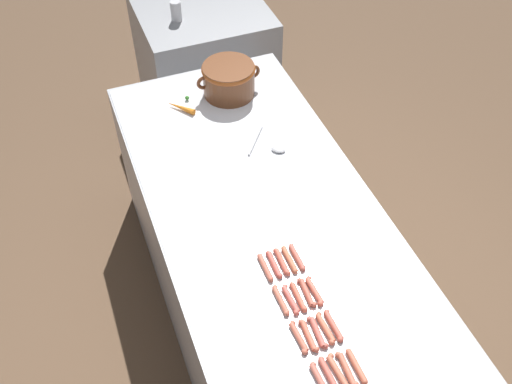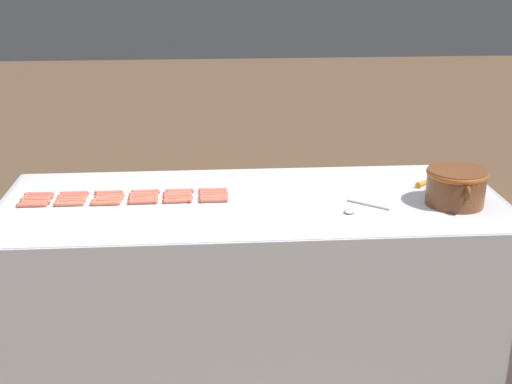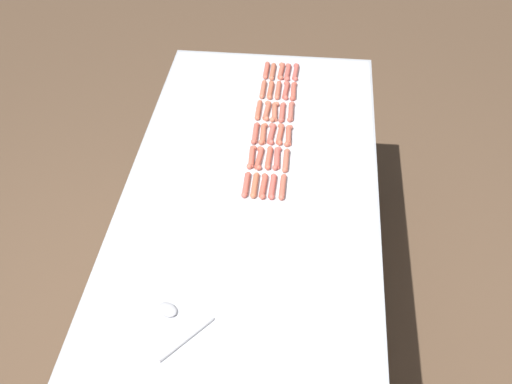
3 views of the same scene
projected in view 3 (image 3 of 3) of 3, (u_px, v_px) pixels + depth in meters
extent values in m
plane|color=brown|center=(247.00, 365.00, 3.02)|extent=(20.00, 20.00, 0.00)
cube|color=#ADAFB5|center=(247.00, 301.00, 2.73)|extent=(0.99, 2.47, 0.90)
cube|color=silver|center=(245.00, 222.00, 2.43)|extent=(0.97, 2.42, 0.00)
cylinder|color=#CA5B50|center=(296.00, 72.00, 3.20)|extent=(0.03, 0.12, 0.02)
sphere|color=#CA5B50|center=(296.00, 66.00, 3.25)|extent=(0.02, 0.02, 0.02)
sphere|color=#CA5B50|center=(295.00, 79.00, 3.16)|extent=(0.02, 0.02, 0.02)
cylinder|color=#C95A48|center=(294.00, 91.00, 3.07)|extent=(0.03, 0.12, 0.02)
sphere|color=#C95A48|center=(295.00, 84.00, 3.12)|extent=(0.02, 0.02, 0.02)
sphere|color=#C95A48|center=(292.00, 98.00, 3.03)|extent=(0.02, 0.02, 0.02)
cylinder|color=#C0604F|center=(291.00, 112.00, 2.95)|extent=(0.03, 0.12, 0.02)
sphere|color=#C0604F|center=(292.00, 104.00, 2.99)|extent=(0.02, 0.02, 0.02)
sphere|color=#C0604F|center=(290.00, 120.00, 2.90)|extent=(0.02, 0.02, 0.02)
cylinder|color=#C7604A|center=(289.00, 136.00, 2.81)|extent=(0.03, 0.12, 0.02)
sphere|color=#C7604A|center=(290.00, 127.00, 2.86)|extent=(0.02, 0.02, 0.02)
sphere|color=#C7604A|center=(287.00, 144.00, 2.77)|extent=(0.02, 0.02, 0.02)
cylinder|color=#C8654E|center=(286.00, 160.00, 2.68)|extent=(0.03, 0.12, 0.02)
sphere|color=#C8654E|center=(287.00, 151.00, 2.73)|extent=(0.02, 0.02, 0.02)
sphere|color=#C8654E|center=(285.00, 170.00, 2.64)|extent=(0.02, 0.02, 0.02)
cylinder|color=#C45F4B|center=(283.00, 187.00, 2.56)|extent=(0.02, 0.12, 0.02)
sphere|color=#C45F4B|center=(284.00, 177.00, 2.60)|extent=(0.02, 0.02, 0.02)
sphere|color=#C45F4B|center=(281.00, 197.00, 2.51)|extent=(0.02, 0.02, 0.02)
cylinder|color=#CA5D51|center=(288.00, 72.00, 3.20)|extent=(0.03, 0.12, 0.02)
sphere|color=#CA5D51|center=(288.00, 66.00, 3.25)|extent=(0.02, 0.02, 0.02)
sphere|color=#CA5D51|center=(287.00, 79.00, 3.16)|extent=(0.02, 0.02, 0.02)
cylinder|color=#C65A4D|center=(286.00, 90.00, 3.08)|extent=(0.03, 0.12, 0.02)
sphere|color=#C65A4D|center=(286.00, 83.00, 3.13)|extent=(0.02, 0.02, 0.02)
sphere|color=#C65A4D|center=(286.00, 98.00, 3.03)|extent=(0.02, 0.02, 0.02)
cylinder|color=#C25B4C|center=(282.00, 112.00, 2.94)|extent=(0.03, 0.12, 0.02)
sphere|color=#C25B4C|center=(284.00, 105.00, 2.99)|extent=(0.02, 0.02, 0.02)
sphere|color=#C25B4C|center=(281.00, 120.00, 2.90)|extent=(0.02, 0.02, 0.02)
cylinder|color=#CC624A|center=(280.00, 134.00, 2.82)|extent=(0.03, 0.12, 0.02)
sphere|color=#CC624A|center=(281.00, 126.00, 2.87)|extent=(0.02, 0.02, 0.02)
sphere|color=#CC624A|center=(280.00, 143.00, 2.77)|extent=(0.02, 0.02, 0.02)
cylinder|color=#CE5C50|center=(277.00, 158.00, 2.69)|extent=(0.03, 0.12, 0.02)
sphere|color=#CE5C50|center=(279.00, 149.00, 2.74)|extent=(0.02, 0.02, 0.02)
sphere|color=#CE5C50|center=(275.00, 168.00, 2.65)|extent=(0.02, 0.02, 0.02)
cylinder|color=#CE5A4D|center=(273.00, 186.00, 2.56)|extent=(0.03, 0.12, 0.02)
sphere|color=#CE5A4D|center=(274.00, 176.00, 2.61)|extent=(0.02, 0.02, 0.02)
sphere|color=#CE5A4D|center=(272.00, 197.00, 2.51)|extent=(0.02, 0.02, 0.02)
cylinder|color=#CB644E|center=(281.00, 71.00, 3.21)|extent=(0.03, 0.12, 0.02)
sphere|color=#CB644E|center=(281.00, 65.00, 3.26)|extent=(0.02, 0.02, 0.02)
sphere|color=#CB644E|center=(281.00, 78.00, 3.16)|extent=(0.02, 0.02, 0.02)
cylinder|color=#C9654D|center=(278.00, 90.00, 3.08)|extent=(0.02, 0.12, 0.02)
sphere|color=#C9654D|center=(279.00, 83.00, 3.13)|extent=(0.02, 0.02, 0.02)
sphere|color=#C9654D|center=(277.00, 97.00, 3.03)|extent=(0.02, 0.02, 0.02)
cylinder|color=#C3684D|center=(275.00, 112.00, 2.95)|extent=(0.03, 0.12, 0.02)
sphere|color=#C3684D|center=(277.00, 104.00, 2.99)|extent=(0.02, 0.02, 0.02)
sphere|color=#C3684D|center=(273.00, 120.00, 2.90)|extent=(0.02, 0.02, 0.02)
cylinder|color=#C55C4F|center=(271.00, 134.00, 2.82)|extent=(0.03, 0.12, 0.02)
sphere|color=#C55C4F|center=(272.00, 125.00, 2.87)|extent=(0.02, 0.02, 0.02)
sphere|color=#C55C4F|center=(271.00, 142.00, 2.77)|extent=(0.02, 0.02, 0.02)
cylinder|color=#CD5F48|center=(269.00, 158.00, 2.70)|extent=(0.02, 0.12, 0.02)
sphere|color=#CD5F48|center=(270.00, 149.00, 2.74)|extent=(0.02, 0.02, 0.02)
sphere|color=#CD5F48|center=(268.00, 167.00, 2.65)|extent=(0.02, 0.02, 0.02)
cylinder|color=#C55A47|center=(264.00, 186.00, 2.56)|extent=(0.03, 0.12, 0.02)
sphere|color=#C55A47|center=(265.00, 176.00, 2.61)|extent=(0.02, 0.02, 0.02)
sphere|color=#C55A47|center=(262.00, 197.00, 2.52)|extent=(0.02, 0.02, 0.02)
cylinder|color=#C2684B|center=(273.00, 72.00, 3.21)|extent=(0.02, 0.12, 0.02)
sphere|color=#C2684B|center=(274.00, 65.00, 3.25)|extent=(0.02, 0.02, 0.02)
sphere|color=#C2684B|center=(272.00, 78.00, 3.16)|extent=(0.02, 0.02, 0.02)
cylinder|color=#CA6447|center=(271.00, 90.00, 3.08)|extent=(0.03, 0.12, 0.02)
sphere|color=#CA6447|center=(271.00, 83.00, 3.13)|extent=(0.02, 0.02, 0.02)
sphere|color=#CA6447|center=(270.00, 97.00, 3.04)|extent=(0.02, 0.02, 0.02)
cylinder|color=#C4644C|center=(267.00, 111.00, 2.95)|extent=(0.03, 0.12, 0.02)
sphere|color=#C4644C|center=(267.00, 103.00, 3.00)|extent=(0.02, 0.02, 0.02)
sphere|color=#C4644C|center=(267.00, 119.00, 2.91)|extent=(0.02, 0.02, 0.02)
cylinder|color=#CA6549|center=(263.00, 134.00, 2.82)|extent=(0.03, 0.12, 0.02)
sphere|color=#CA6549|center=(265.00, 126.00, 2.87)|extent=(0.02, 0.02, 0.02)
sphere|color=#CA6549|center=(261.00, 142.00, 2.77)|extent=(0.02, 0.02, 0.02)
cylinder|color=#C05B48|center=(259.00, 158.00, 2.69)|extent=(0.03, 0.12, 0.02)
sphere|color=#C05B48|center=(260.00, 149.00, 2.74)|extent=(0.02, 0.02, 0.02)
sphere|color=#C05B48|center=(259.00, 168.00, 2.65)|extent=(0.02, 0.02, 0.02)
cylinder|color=#C16847|center=(255.00, 185.00, 2.57)|extent=(0.02, 0.12, 0.02)
sphere|color=#C16847|center=(257.00, 175.00, 2.61)|extent=(0.02, 0.02, 0.02)
sphere|color=#C16847|center=(253.00, 196.00, 2.52)|extent=(0.02, 0.02, 0.02)
cylinder|color=#CE5F4C|center=(266.00, 70.00, 3.21)|extent=(0.02, 0.12, 0.02)
sphere|color=#CE5F4C|center=(267.00, 64.00, 3.26)|extent=(0.02, 0.02, 0.02)
sphere|color=#CE5F4C|center=(265.00, 77.00, 3.17)|extent=(0.02, 0.02, 0.02)
cylinder|color=#C2684E|center=(263.00, 89.00, 3.09)|extent=(0.02, 0.12, 0.02)
sphere|color=#C2684E|center=(264.00, 82.00, 3.13)|extent=(0.02, 0.02, 0.02)
sphere|color=#C2684E|center=(262.00, 96.00, 3.04)|extent=(0.02, 0.02, 0.02)
cylinder|color=#C56248|center=(259.00, 110.00, 2.96)|extent=(0.02, 0.12, 0.02)
sphere|color=#C56248|center=(260.00, 102.00, 3.00)|extent=(0.02, 0.02, 0.02)
sphere|color=#C56248|center=(257.00, 118.00, 2.91)|extent=(0.02, 0.02, 0.02)
cylinder|color=#C55B4A|center=(255.00, 133.00, 2.82)|extent=(0.03, 0.12, 0.02)
sphere|color=#C55B4A|center=(257.00, 125.00, 2.87)|extent=(0.02, 0.02, 0.02)
sphere|color=#C55B4A|center=(254.00, 142.00, 2.78)|extent=(0.02, 0.02, 0.02)
cylinder|color=#CC5F4B|center=(252.00, 157.00, 2.70)|extent=(0.03, 0.12, 0.02)
sphere|color=#CC5F4B|center=(254.00, 148.00, 2.75)|extent=(0.02, 0.02, 0.02)
sphere|color=#CC5F4B|center=(249.00, 166.00, 2.65)|extent=(0.02, 0.02, 0.02)
cylinder|color=#C15A4B|center=(246.00, 185.00, 2.57)|extent=(0.02, 0.12, 0.02)
sphere|color=#C15A4B|center=(248.00, 175.00, 2.61)|extent=(0.02, 0.02, 0.02)
sphere|color=#C15A4B|center=(244.00, 195.00, 2.52)|extent=(0.02, 0.02, 0.02)
cylinder|color=#B7B7BC|center=(187.00, 339.00, 2.03)|extent=(0.15, 0.18, 0.01)
ellipsoid|color=#B7B7BC|center=(168.00, 310.00, 2.11)|extent=(0.09, 0.08, 0.02)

